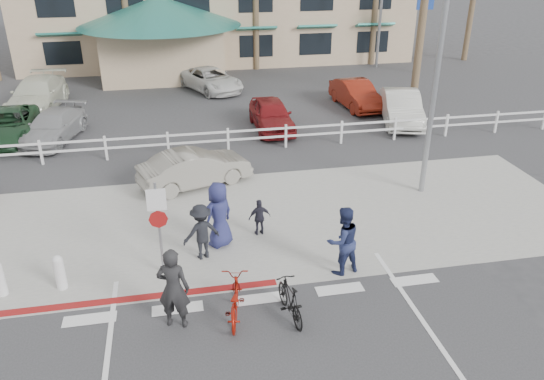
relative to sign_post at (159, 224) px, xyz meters
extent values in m
plane|color=#333335|center=(2.30, -2.20, -1.45)|extent=(140.00, 140.00, 0.00)
cube|color=#333335|center=(2.30, -4.20, -1.45)|extent=(12.00, 16.00, 0.01)
cube|color=gray|center=(2.30, 2.30, -1.44)|extent=(22.00, 7.00, 0.01)
cube|color=#333335|center=(2.30, 6.30, -1.45)|extent=(40.00, 5.00, 0.01)
cube|color=#333335|center=(2.30, 15.80, -1.45)|extent=(50.00, 16.00, 0.01)
cube|color=maroon|center=(-0.70, -1.00, -1.44)|extent=(7.00, 0.25, 0.02)
imported|color=maroon|center=(1.60, -2.09, -0.98)|extent=(0.92, 1.85, 0.93)
imported|color=black|center=(0.27, -2.15, -0.45)|extent=(0.84, 0.67, 1.99)
imported|color=black|center=(2.85, -2.36, -0.98)|extent=(0.64, 1.60, 0.94)
imported|color=#20274E|center=(4.58, -0.84, -0.51)|extent=(1.06, 0.92, 1.88)
imported|color=black|center=(1.06, 0.55, -0.65)|extent=(1.16, 0.88, 1.59)
imported|color=#252430|center=(2.81, 1.48, -0.89)|extent=(0.69, 0.36, 1.13)
imported|color=navy|center=(1.60, 1.11, -0.48)|extent=(1.12, 1.07, 1.93)
imported|color=gray|center=(1.18, 5.30, -0.80)|extent=(4.15, 2.61, 1.29)
imported|color=#1C3E24|center=(-6.38, 11.56, -0.80)|extent=(2.56, 4.84, 1.30)
imported|color=#959799|center=(-4.48, 11.08, -0.83)|extent=(2.77, 4.56, 1.24)
imported|color=maroon|center=(4.95, 10.69, -0.76)|extent=(1.67, 4.07, 1.38)
imported|color=beige|center=(11.08, 10.40, -0.70)|extent=(2.75, 4.80, 1.50)
imported|color=beige|center=(-6.04, 15.98, -0.68)|extent=(2.60, 5.49, 1.55)
imported|color=silver|center=(2.87, 17.92, -0.81)|extent=(3.83, 5.03, 1.27)
imported|color=maroon|center=(9.86, 13.23, -0.77)|extent=(1.76, 4.24, 1.36)
camera|label=1|loc=(0.56, -11.92, 6.52)|focal=35.00mm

